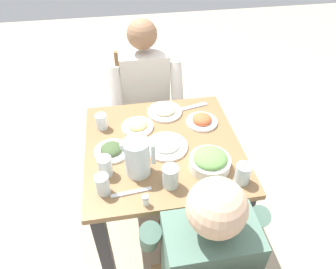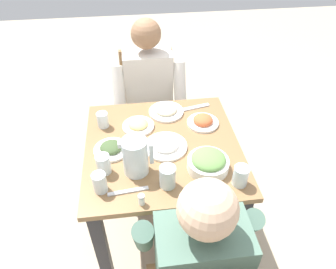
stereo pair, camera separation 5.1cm
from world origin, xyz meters
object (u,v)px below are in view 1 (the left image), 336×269
at_px(chair_far, 145,101).
at_px(salt_shaker, 145,200).
at_px(plate_fries, 137,126).
at_px(plate_rice_curry, 202,120).
at_px(water_glass_near_right, 102,121).
at_px(water_glass_near_left, 105,166).
at_px(diner_far, 147,100).
at_px(water_glass_far_left, 243,174).
at_px(dining_table, 163,163).
at_px(water_glass_by_pitcher, 103,185).
at_px(diner_near, 200,253).
at_px(salad_bowl, 210,161).
at_px(plate_dolmas, 112,150).
at_px(plate_beans, 165,111).
at_px(water_glass_center, 170,177).
at_px(water_pitcher, 137,157).
at_px(plate_yoghurt, 166,145).

xyz_separation_m(chair_far, salt_shaker, (-0.11, -1.14, 0.27)).
bearing_deg(salt_shaker, plate_fries, 88.54).
xyz_separation_m(plate_rice_curry, water_glass_near_right, (-0.56, 0.05, 0.03)).
bearing_deg(water_glass_near_left, diner_far, 69.37).
distance_m(plate_fries, salt_shaker, 0.53).
bearing_deg(water_glass_far_left, diner_far, 111.49).
relative_size(dining_table, salt_shaker, 15.00).
bearing_deg(plate_fries, water_glass_by_pitcher, -113.94).
bearing_deg(diner_near, salad_bowl, 70.58).
height_order(water_glass_far_left, salt_shaker, water_glass_far_left).
relative_size(plate_rice_curry, water_glass_far_left, 1.78).
xyz_separation_m(dining_table, water_glass_near_left, (-0.30, -0.15, 0.19)).
bearing_deg(chair_far, plate_fries, -98.80).
distance_m(plate_dolmas, water_glass_near_right, 0.22).
xyz_separation_m(dining_table, chair_far, (-0.02, 0.78, -0.11)).
distance_m(plate_beans, salt_shaker, 0.67).
height_order(diner_near, plate_dolmas, diner_near).
relative_size(chair_far, water_glass_center, 7.66).
height_order(water_pitcher, water_glass_center, water_pitcher).
distance_m(plate_beans, water_glass_near_right, 0.38).
xyz_separation_m(plate_beans, water_glass_center, (-0.06, -0.55, 0.04)).
bearing_deg(chair_far, water_glass_near_right, -116.63).
xyz_separation_m(water_glass_far_left, salt_shaker, (-0.45, -0.06, -0.02)).
height_order(water_glass_by_pitcher, water_glass_near_left, same).
xyz_separation_m(dining_table, water_glass_by_pitcher, (-0.31, -0.26, 0.19)).
height_order(chair_far, water_glass_near_left, chair_far).
relative_size(dining_table, plate_rice_curry, 4.50).
relative_size(chair_far, diner_near, 0.74).
xyz_separation_m(plate_dolmas, plate_yoghurt, (0.28, -0.01, 0.00)).
relative_size(diner_far, salt_shaker, 21.24).
bearing_deg(water_glass_near_right, plate_fries, -10.01).
xyz_separation_m(dining_table, water_pitcher, (-0.14, -0.17, 0.23)).
relative_size(plate_fries, water_glass_near_right, 2.03).
xyz_separation_m(chair_far, plate_rice_curry, (0.27, -0.63, 0.26)).
bearing_deg(salt_shaker, plate_dolmas, 110.88).
height_order(plate_dolmas, plate_yoghurt, plate_yoghurt).
bearing_deg(dining_table, plate_fries, 125.31).
bearing_deg(plate_beans, plate_fries, -146.24).
bearing_deg(plate_dolmas, chair_far, 72.82).
bearing_deg(water_glass_by_pitcher, dining_table, 40.46).
distance_m(water_glass_by_pitcher, water_glass_center, 0.30).
bearing_deg(water_glass_by_pitcher, water_glass_center, -1.65).
bearing_deg(salad_bowl, water_glass_near_left, 175.26).
distance_m(chair_far, water_glass_center, 1.09).
relative_size(plate_rice_curry, plate_yoghurt, 0.80).
bearing_deg(water_glass_far_left, water_glass_center, 174.41).
xyz_separation_m(chair_far, water_glass_far_left, (0.35, -1.08, 0.29)).
xyz_separation_m(dining_table, salad_bowl, (0.20, -0.19, 0.18)).
bearing_deg(salad_bowl, salt_shaker, -152.73).
relative_size(chair_far, water_glass_near_right, 9.67).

